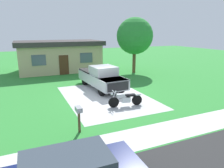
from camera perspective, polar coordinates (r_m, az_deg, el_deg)
ground_plane at (r=14.90m, az=-1.58°, el=-3.59°), size 80.00×80.00×0.00m
driveway_pad at (r=14.90m, az=-1.58°, el=-3.58°), size 5.62×8.02×0.01m
sidewalk_strip at (r=10.03m, az=11.86°, el=-13.31°), size 36.00×1.80×0.01m
motorcycle at (r=13.00m, az=3.69°, el=-4.17°), size 2.21×0.70×1.09m
pickup_truck at (r=16.98m, az=-3.03°, el=1.99°), size 2.40×5.75×1.90m
mailbox at (r=9.68m, az=-9.17°, el=-7.85°), size 0.26×0.48×1.26m
shade_tree at (r=23.27m, az=6.30°, el=13.04°), size 3.99×3.99×6.07m
neighbor_house at (r=25.26m, az=-14.34°, el=7.62°), size 9.60×5.60×3.50m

